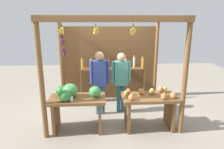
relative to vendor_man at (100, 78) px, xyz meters
name	(u,v)px	position (x,y,z in m)	size (l,w,h in m)	color
ground_plane	(111,113)	(0.29, 0.05, -0.96)	(12.00, 12.00, 0.00)	gray
market_stall	(110,56)	(0.28, 0.51, 0.45)	(2.91, 2.19, 2.39)	brown
fruit_counter_left	(76,101)	(-0.52, -0.73, -0.28)	(1.17, 0.64, 1.03)	brown
fruit_counter_right	(149,104)	(1.06, -0.73, -0.39)	(1.17, 0.64, 0.89)	brown
bottle_shelf_unit	(113,74)	(0.37, 0.83, -0.14)	(1.86, 0.22, 1.36)	brown
vendor_man	(100,78)	(0.00, 0.00, 0.00)	(0.48, 0.22, 1.60)	#2E6079
vendor_woman	(121,77)	(0.54, 0.13, -0.04)	(0.48, 0.21, 1.54)	#265E64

